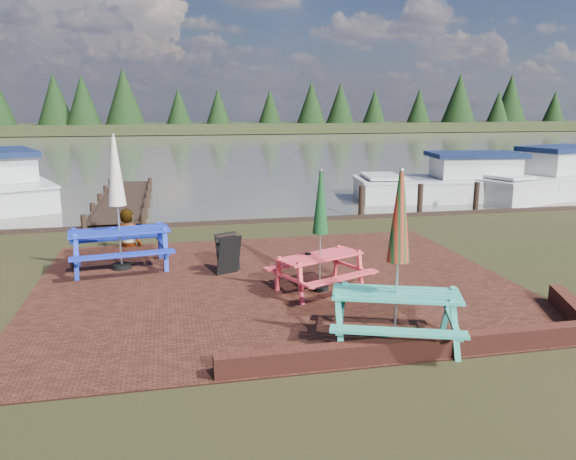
# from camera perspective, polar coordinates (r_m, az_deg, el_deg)

# --- Properties ---
(ground) EXTENTS (120.00, 120.00, 0.00)m
(ground) POSITION_cam_1_polar(r_m,az_deg,el_deg) (9.92, -0.08, -7.27)
(ground) COLOR black
(ground) RESTS_ON ground
(paving) EXTENTS (9.00, 7.50, 0.02)m
(paving) POSITION_cam_1_polar(r_m,az_deg,el_deg) (10.84, -1.19, -5.47)
(paving) COLOR #331710
(paving) RESTS_ON ground
(brick_wall) EXTENTS (6.21, 1.79, 0.30)m
(brick_wall) POSITION_cam_1_polar(r_m,az_deg,el_deg) (8.49, 18.08, -10.33)
(brick_wall) COLOR #4C1E16
(brick_wall) RESTS_ON ground
(water) EXTENTS (120.00, 60.00, 0.02)m
(water) POSITION_cam_1_polar(r_m,az_deg,el_deg) (46.29, -9.78, 8.17)
(water) COLOR #45433B
(water) RESTS_ON ground
(far_treeline) EXTENTS (120.00, 10.00, 8.10)m
(far_treeline) POSITION_cam_1_polar(r_m,az_deg,el_deg) (75.15, -10.88, 12.23)
(far_treeline) COLOR black
(far_treeline) RESTS_ON ground
(picnic_table_teal) EXTENTS (2.23, 2.11, 2.50)m
(picnic_table_teal) POSITION_cam_1_polar(r_m,az_deg,el_deg) (8.12, 10.99, -5.51)
(picnic_table_teal) COLOR teal
(picnic_table_teal) RESTS_ON ground
(picnic_table_red) EXTENTS (2.05, 1.96, 2.24)m
(picnic_table_red) POSITION_cam_1_polar(r_m,az_deg,el_deg) (10.26, 3.28, -2.02)
(picnic_table_red) COLOR #E43A47
(picnic_table_red) RESTS_ON ground
(picnic_table_blue) EXTENTS (2.23, 2.05, 2.78)m
(picnic_table_blue) POSITION_cam_1_polar(r_m,az_deg,el_deg) (12.08, -16.80, 0.60)
(picnic_table_blue) COLOR #172BAF
(picnic_table_blue) RESTS_ON ground
(chalkboard) EXTENTS (0.54, 0.67, 0.81)m
(chalkboard) POSITION_cam_1_polar(r_m,az_deg,el_deg) (11.46, -6.09, -2.40)
(chalkboard) COLOR black
(chalkboard) RESTS_ON ground
(jetty) EXTENTS (1.76, 9.08, 1.00)m
(jetty) POSITION_cam_1_polar(r_m,az_deg,el_deg) (20.72, -16.29, 3.00)
(jetty) COLOR black
(jetty) RESTS_ON ground
(boat_jetty) EXTENTS (5.31, 8.06, 2.22)m
(boat_jetty) POSITION_cam_1_polar(r_m,az_deg,el_deg) (23.54, -27.11, 4.07)
(boat_jetty) COLOR beige
(boat_jetty) RESTS_ON ground
(boat_near) EXTENTS (7.64, 3.58, 1.99)m
(boat_near) POSITION_cam_1_polar(r_m,az_deg,el_deg) (22.60, 16.69, 4.45)
(boat_near) COLOR beige
(boat_near) RESTS_ON ground
(boat_far) EXTENTS (7.40, 4.52, 2.18)m
(boat_far) POSITION_cam_1_polar(r_m,az_deg,el_deg) (24.47, 24.90, 4.53)
(boat_far) COLOR beige
(boat_far) RESTS_ON ground
(person) EXTENTS (0.79, 0.65, 1.87)m
(person) POSITION_cam_1_polar(r_m,az_deg,el_deg) (14.01, -16.12, 2.06)
(person) COLOR gray
(person) RESTS_ON ground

